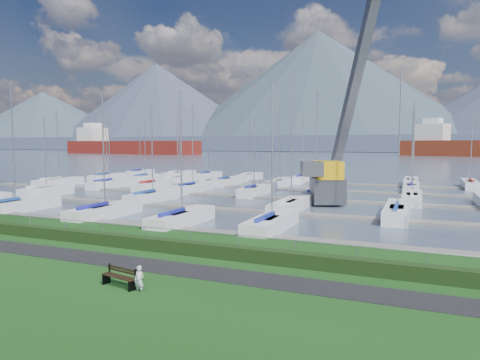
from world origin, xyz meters
The scene contains 12 objects.
path centered at (0.00, -3.00, 0.01)m, with size 160.00×2.00×0.04m, color black.
water centered at (0.00, 260.00, -0.40)m, with size 800.00×540.00×0.20m, color #475468.
hedge centered at (0.00, -0.40, 0.35)m, with size 80.00×0.70×0.70m, color black.
fence centered at (0.00, 0.00, 1.20)m, with size 0.04×0.04×80.00m, color gray.
foothill centered at (0.00, 330.00, 6.00)m, with size 900.00×80.00×12.00m, color #49526B.
mountains centered at (7.35, 404.62, 46.68)m, with size 1190.00×360.00×115.00m.
docks centered at (0.00, 26.00, -0.22)m, with size 90.00×41.60×0.25m.
bench_right centered at (2.12, -6.12, 0.42)m, with size 1.85×0.75×0.85m.
person centered at (3.21, -6.28, 0.61)m, with size 0.44×0.29×1.21m, color silver.
crane centered at (5.45, 24.51, 5.33)m, with size 7.81×12.88×22.35m.
cargo_ship_west centered at (-152.30, 194.12, 3.62)m, with size 93.03×28.06×21.50m.
sailboat_fleet centered at (-2.69, 28.43, 5.35)m, with size 74.90×50.15×13.29m.
Camera 1 is at (13.53, -20.31, 6.00)m, focal length 32.00 mm.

